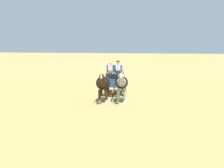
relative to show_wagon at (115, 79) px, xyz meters
name	(u,v)px	position (x,y,z in m)	size (l,w,h in m)	color
ground_plane	(115,93)	(-0.16, -0.02, -1.26)	(220.00, 220.00, 0.00)	#9E8C4C
show_wagon	(115,79)	(0.00, 0.00, 0.00)	(5.72, 2.17, 2.86)	#2D4C7A
draft_horse_near	(122,83)	(3.38, 1.17, 0.08)	(2.99, 1.16, 2.21)	#9E998E
draft_horse_off	(104,84)	(3.57, -0.12, 0.04)	(3.06, 1.21, 2.16)	#331E14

